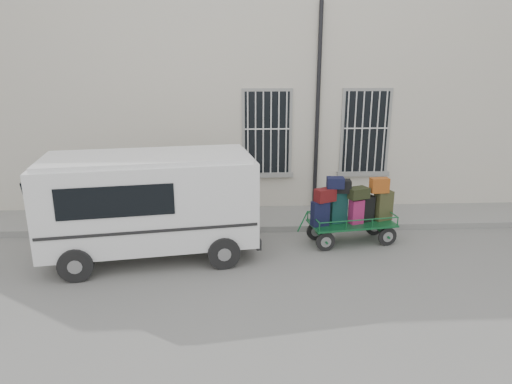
% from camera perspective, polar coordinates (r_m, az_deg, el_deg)
% --- Properties ---
extents(ground, '(80.00, 80.00, 0.00)m').
position_cam_1_polar(ground, '(10.26, 4.80, -7.74)').
color(ground, slate).
rests_on(ground, ground).
extents(building, '(24.00, 5.15, 6.00)m').
position_cam_1_polar(building, '(14.89, 2.23, 11.76)').
color(building, beige).
rests_on(building, ground).
extents(sidewalk, '(24.00, 1.70, 0.15)m').
position_cam_1_polar(sidewalk, '(12.26, 3.45, -3.25)').
color(sidewalk, gray).
rests_on(sidewalk, ground).
extents(luggage_cart, '(2.35, 1.18, 1.61)m').
position_cam_1_polar(luggage_cart, '(10.78, 11.91, -2.01)').
color(luggage_cart, black).
rests_on(luggage_cart, ground).
extents(van, '(4.72, 2.56, 2.26)m').
position_cam_1_polar(van, '(9.96, -13.17, -0.93)').
color(van, white).
rests_on(van, ground).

